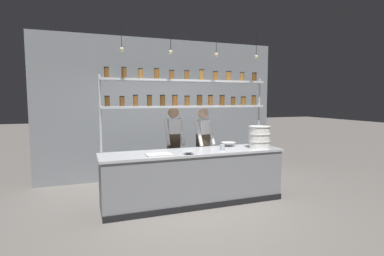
% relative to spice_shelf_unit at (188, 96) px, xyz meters
% --- Properties ---
extents(ground_plane, '(40.00, 40.00, 0.00)m').
position_rel_spice_shelf_unit_xyz_m(ground_plane, '(-0.02, -0.33, -1.87)').
color(ground_plane, slate).
extents(back_wall, '(5.58, 0.12, 3.17)m').
position_rel_spice_shelf_unit_xyz_m(back_wall, '(-0.02, 1.67, -0.28)').
color(back_wall, gray).
rests_on(back_wall, ground_plane).
extents(prep_counter, '(3.18, 0.76, 0.92)m').
position_rel_spice_shelf_unit_xyz_m(prep_counter, '(-0.02, -0.33, -1.41)').
color(prep_counter, gray).
rests_on(prep_counter, ground_plane).
extents(spice_shelf_unit, '(3.06, 0.28, 2.35)m').
position_rel_spice_shelf_unit_xyz_m(spice_shelf_unit, '(0.00, 0.00, 0.00)').
color(spice_shelf_unit, '#ADAFB5').
rests_on(spice_shelf_unit, ground_plane).
extents(chef_left, '(0.36, 0.29, 1.66)m').
position_rel_spice_shelf_unit_xyz_m(chef_left, '(-0.16, 0.38, -0.91)').
color(chef_left, black).
rests_on(chef_left, ground_plane).
extents(chef_center, '(0.41, 0.33, 1.64)m').
position_rel_spice_shelf_unit_xyz_m(chef_center, '(0.40, 0.24, -0.92)').
color(chef_center, black).
rests_on(chef_center, ground_plane).
extents(container_stack, '(0.39, 0.39, 0.40)m').
position_rel_spice_shelf_unit_xyz_m(container_stack, '(1.22, -0.45, -0.75)').
color(container_stack, white).
rests_on(container_stack, prep_counter).
extents(cutting_board, '(0.40, 0.26, 0.02)m').
position_rel_spice_shelf_unit_xyz_m(cutting_board, '(-0.67, -0.52, -0.93)').
color(cutting_board, silver).
rests_on(cutting_board, prep_counter).
extents(prep_bowl_near_left, '(0.28, 0.28, 0.08)m').
position_rel_spice_shelf_unit_xyz_m(prep_bowl_near_left, '(0.78, -0.08, -0.91)').
color(prep_bowl_near_left, silver).
rests_on(prep_bowl_near_left, prep_counter).
extents(prep_bowl_center_front, '(0.19, 0.19, 0.05)m').
position_rel_spice_shelf_unit_xyz_m(prep_bowl_center_front, '(-0.20, -0.59, -0.92)').
color(prep_bowl_center_front, '#B2B7BC').
rests_on(prep_bowl_center_front, prep_counter).
extents(serving_cup_front, '(0.09, 0.09, 0.10)m').
position_rel_spice_shelf_unit_xyz_m(serving_cup_front, '(0.48, -0.45, -0.90)').
color(serving_cup_front, '#B2B7BC').
rests_on(serving_cup_front, prep_counter).
extents(pendant_light_row, '(2.46, 0.07, 0.58)m').
position_rel_spice_shelf_unit_xyz_m(pendant_light_row, '(-0.00, -0.33, 0.73)').
color(pendant_light_row, black).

